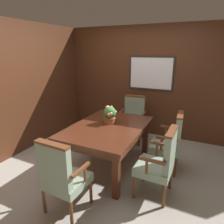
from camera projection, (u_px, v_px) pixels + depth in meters
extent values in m
plane|color=#A39E93|center=(108.00, 167.00, 3.43)|extent=(14.00, 14.00, 0.00)
cube|color=#4C2816|center=(141.00, 82.00, 4.58)|extent=(7.20, 0.06, 2.45)
cube|color=white|center=(151.00, 73.00, 4.39)|extent=(0.93, 0.01, 0.67)
cube|color=#282623|center=(152.00, 57.00, 4.28)|extent=(1.00, 0.02, 0.04)
cube|color=#282623|center=(150.00, 89.00, 4.49)|extent=(1.00, 0.02, 0.04)
cube|color=#282623|center=(130.00, 72.00, 4.59)|extent=(0.04, 0.02, 0.67)
cube|color=#282623|center=(173.00, 74.00, 4.19)|extent=(0.03, 0.02, 0.67)
cube|color=#4C2816|center=(23.00, 88.00, 3.81)|extent=(0.06, 7.20, 2.45)
cube|color=#4C2314|center=(61.00, 160.00, 3.00)|extent=(0.09, 0.09, 0.68)
cube|color=#4C2314|center=(116.00, 176.00, 2.62)|extent=(0.09, 0.09, 0.68)
cube|color=#4C2314|center=(103.00, 129.00, 4.18)|extent=(0.09, 0.09, 0.68)
cube|color=#4C2314|center=(146.00, 137.00, 3.80)|extent=(0.09, 0.09, 0.68)
cube|color=#4C2314|center=(108.00, 131.00, 3.31)|extent=(1.06, 1.52, 0.09)
cube|color=#4C2314|center=(108.00, 127.00, 3.29)|extent=(1.12, 1.58, 0.04)
cylinder|color=brown|center=(144.00, 171.00, 3.03)|extent=(0.04, 0.04, 0.34)
cylinder|color=brown|center=(134.00, 187.00, 2.67)|extent=(0.04, 0.04, 0.34)
cylinder|color=brown|center=(170.00, 178.00, 2.86)|extent=(0.04, 0.04, 0.34)
cylinder|color=brown|center=(164.00, 196.00, 2.50)|extent=(0.04, 0.04, 0.34)
cube|color=gray|center=(154.00, 168.00, 2.70)|extent=(0.47, 0.48, 0.11)
cube|color=gray|center=(170.00, 151.00, 2.53)|extent=(0.09, 0.44, 0.50)
cube|color=brown|center=(172.00, 131.00, 2.45)|extent=(0.10, 0.44, 0.03)
cylinder|color=brown|center=(157.00, 149.00, 2.88)|extent=(0.04, 0.04, 0.20)
cube|color=brown|center=(162.00, 144.00, 2.82)|extent=(0.32, 0.04, 0.04)
cylinder|color=brown|center=(147.00, 167.00, 2.46)|extent=(0.04, 0.04, 0.20)
cube|color=brown|center=(153.00, 161.00, 2.40)|extent=(0.32, 0.04, 0.04)
cylinder|color=brown|center=(91.00, 192.00, 2.58)|extent=(0.04, 0.04, 0.34)
cylinder|color=brown|center=(66.00, 182.00, 2.76)|extent=(0.04, 0.04, 0.34)
cylinder|color=brown|center=(71.00, 213.00, 2.24)|extent=(0.04, 0.04, 0.34)
cylinder|color=brown|center=(44.00, 201.00, 2.43)|extent=(0.04, 0.04, 0.34)
cube|color=gray|center=(67.00, 181.00, 2.43)|extent=(0.49, 0.48, 0.11)
cube|color=gray|center=(54.00, 166.00, 2.18)|extent=(0.44, 0.10, 0.50)
cube|color=brown|center=(52.00, 144.00, 2.10)|extent=(0.44, 0.10, 0.03)
cylinder|color=brown|center=(85.00, 174.00, 2.31)|extent=(0.04, 0.04, 0.20)
cube|color=brown|center=(81.00, 170.00, 2.22)|extent=(0.05, 0.32, 0.04)
cylinder|color=brown|center=(53.00, 163.00, 2.53)|extent=(0.04, 0.04, 0.20)
cube|color=brown|center=(48.00, 159.00, 2.44)|extent=(0.05, 0.32, 0.04)
cylinder|color=brown|center=(120.00, 135.00, 4.28)|extent=(0.04, 0.04, 0.34)
cylinder|color=brown|center=(139.00, 138.00, 4.14)|extent=(0.04, 0.04, 0.34)
cylinder|color=brown|center=(125.00, 129.00, 4.63)|extent=(0.04, 0.04, 0.34)
cylinder|color=brown|center=(143.00, 131.00, 4.49)|extent=(0.04, 0.04, 0.34)
cube|color=gray|center=(132.00, 124.00, 4.32)|extent=(0.51, 0.50, 0.11)
cube|color=gray|center=(135.00, 108.00, 4.39)|extent=(0.44, 0.12, 0.50)
cube|color=brown|center=(135.00, 96.00, 4.32)|extent=(0.44, 0.12, 0.03)
cylinder|color=brown|center=(121.00, 116.00, 4.32)|extent=(0.04, 0.04, 0.20)
cube|color=brown|center=(122.00, 111.00, 4.36)|extent=(0.06, 0.32, 0.04)
cylinder|color=brown|center=(143.00, 119.00, 4.16)|extent=(0.04, 0.04, 0.20)
cube|color=brown|center=(144.00, 113.00, 4.19)|extent=(0.06, 0.32, 0.04)
cylinder|color=brown|center=(154.00, 151.00, 3.63)|extent=(0.04, 0.04, 0.34)
cylinder|color=brown|center=(150.00, 162.00, 3.26)|extent=(0.04, 0.04, 0.34)
cylinder|color=brown|center=(177.00, 155.00, 3.49)|extent=(0.04, 0.04, 0.34)
cylinder|color=brown|center=(175.00, 167.00, 3.12)|extent=(0.04, 0.04, 0.34)
cube|color=gray|center=(165.00, 146.00, 3.30)|extent=(0.49, 0.51, 0.11)
cube|color=gray|center=(179.00, 131.00, 3.15)|extent=(0.11, 0.44, 0.50)
cube|color=brown|center=(181.00, 115.00, 3.07)|extent=(0.12, 0.44, 0.03)
cylinder|color=brown|center=(166.00, 132.00, 3.49)|extent=(0.04, 0.04, 0.20)
cube|color=brown|center=(170.00, 127.00, 3.44)|extent=(0.32, 0.06, 0.04)
cylinder|color=brown|center=(161.00, 144.00, 3.05)|extent=(0.04, 0.04, 0.20)
cube|color=brown|center=(167.00, 139.00, 3.00)|extent=(0.32, 0.06, 0.04)
cylinder|color=#B2603D|center=(110.00, 120.00, 3.42)|extent=(0.18, 0.18, 0.10)
cylinder|color=#B2603D|center=(110.00, 118.00, 3.40)|extent=(0.20, 0.20, 0.02)
sphere|color=#427F3D|center=(110.00, 113.00, 3.38)|extent=(0.21, 0.21, 0.21)
sphere|color=#FC9D81|center=(109.00, 107.00, 3.41)|extent=(0.04, 0.04, 0.04)
sphere|color=#F69E8F|center=(111.00, 114.00, 3.28)|extent=(0.05, 0.05, 0.05)
sphere|color=#E7A087|center=(109.00, 115.00, 3.28)|extent=(0.06, 0.06, 0.06)
sphere|color=pink|center=(115.00, 112.00, 3.41)|extent=(0.05, 0.05, 0.05)
sphere|color=pink|center=(108.00, 107.00, 3.37)|extent=(0.05, 0.05, 0.05)
sphere|color=#E99F8C|center=(111.00, 107.00, 3.37)|extent=(0.04, 0.04, 0.04)
sphere|color=#EE9781|center=(111.00, 108.00, 3.43)|extent=(0.06, 0.06, 0.06)
sphere|color=pink|center=(107.00, 107.00, 3.35)|extent=(0.06, 0.06, 0.06)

